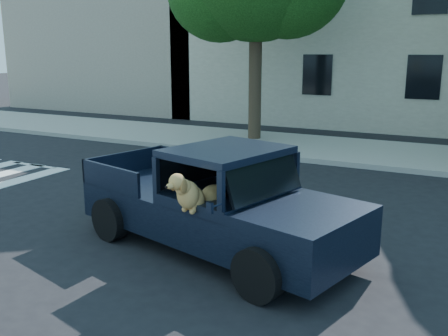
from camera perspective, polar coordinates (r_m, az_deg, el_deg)
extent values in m
plane|color=black|center=(7.62, 1.57, -11.02)|extent=(120.00, 120.00, 0.00)
cube|color=gray|center=(16.04, 16.05, 1.73)|extent=(60.00, 4.00, 0.15)
cylinder|color=#332619|center=(17.37, 3.57, 10.13)|extent=(0.44, 0.44, 4.40)
cube|color=tan|center=(29.04, -11.36, 14.69)|extent=(12.00, 6.00, 8.00)
cube|color=black|center=(8.02, -0.91, -5.36)|extent=(5.04, 2.97, 0.60)
cube|color=black|center=(6.92, 9.36, -5.34)|extent=(1.78, 2.11, 0.15)
cube|color=black|center=(7.59, 0.31, 1.91)|extent=(1.81, 2.05, 0.11)
cube|color=black|center=(7.21, 4.68, -1.35)|extent=(0.62, 1.57, 0.51)
cube|color=black|center=(7.41, -0.76, -5.51)|extent=(0.61, 0.61, 0.35)
cube|color=black|center=(6.43, -1.64, -4.57)|extent=(0.10, 0.07, 0.15)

